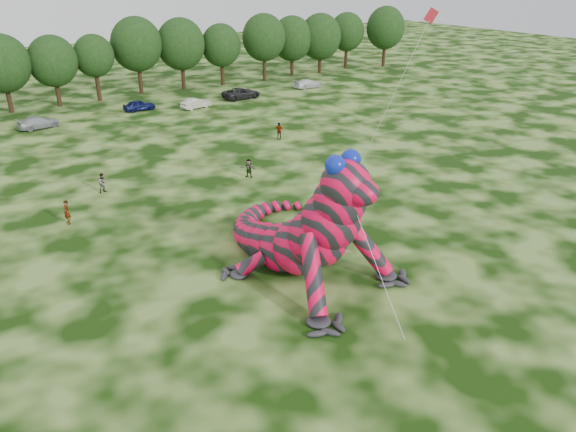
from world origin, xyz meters
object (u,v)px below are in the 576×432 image
(car_3, at_px, (38,123))
(car_6, at_px, (241,93))
(tree_12, at_px, (222,55))
(inflatable_gecko, at_px, (286,206))
(car_7, at_px, (308,84))
(tree_16, at_px, (347,40))
(flying_kite, at_px, (424,30))
(tree_8, at_px, (54,71))
(tree_17, at_px, (385,36))
(tree_10, at_px, (138,56))
(car_5, at_px, (196,103))
(spectator_0, at_px, (67,212))
(tree_13, at_px, (264,47))
(tree_15, at_px, (320,43))
(spectator_5, at_px, (249,168))
(spectator_1, at_px, (103,183))
(tree_7, at_px, (4,74))
(tree_14, at_px, (292,46))
(car_4, at_px, (139,105))
(spectator_3, at_px, (279,131))
(tree_11, at_px, (181,54))
(tree_9, at_px, (95,68))

(car_3, height_order, car_6, car_6)
(tree_12, bearing_deg, inflatable_gecko, -113.92)
(car_7, bearing_deg, tree_16, -56.08)
(flying_kite, relative_size, car_6, 2.76)
(tree_8, distance_m, tree_17, 56.17)
(tree_10, bearing_deg, tree_12, -3.80)
(tree_8, distance_m, car_5, 18.35)
(tree_17, xyz_separation_m, spectator_0, (-64.63, -37.53, -4.26))
(tree_16, distance_m, car_7, 19.83)
(tree_13, relative_size, tree_15, 1.05)
(tree_13, distance_m, spectator_0, 55.19)
(spectator_5, bearing_deg, car_5, 126.76)
(spectator_1, bearing_deg, tree_8, 66.59)
(inflatable_gecko, bearing_deg, tree_10, 64.64)
(tree_7, distance_m, car_5, 23.15)
(tree_12, xyz_separation_m, tree_14, (13.45, 0.98, 0.21))
(spectator_1, bearing_deg, car_7, 17.25)
(tree_12, xyz_separation_m, spectator_0, (-32.69, -38.60, -3.60))
(car_4, bearing_deg, car_5, -116.59)
(tree_16, distance_m, spectator_1, 64.96)
(flying_kite, bearing_deg, tree_7, 112.38)
(tree_14, height_order, spectator_3, tree_14)
(tree_11, xyz_separation_m, tree_13, (13.35, -1.07, 0.03))
(tree_16, distance_m, car_4, 43.40)
(tree_12, xyz_separation_m, tree_17, (31.94, -1.08, 0.66))
(tree_11, height_order, tree_14, tree_11)
(tree_7, xyz_separation_m, spectator_3, (21.39, -28.28, -3.85))
(spectator_0, xyz_separation_m, spectator_1, (3.97, 4.57, -0.07))
(tree_12, xyz_separation_m, tree_16, (25.44, 1.63, 0.20))
(tree_10, distance_m, spectator_3, 30.62)
(tree_17, bearing_deg, tree_11, 177.70)
(tree_12, height_order, spectator_0, tree_12)
(tree_11, height_order, car_4, tree_11)
(tree_16, distance_m, car_5, 38.12)
(tree_8, xyz_separation_m, tree_15, (42.69, 0.79, 0.35))
(spectator_3, bearing_deg, tree_10, 143.25)
(tree_16, bearing_deg, tree_14, -176.90)
(car_3, bearing_deg, spectator_5, -166.17)
(tree_14, xyz_separation_m, car_3, (-42.30, -11.60, -4.04))
(spectator_3, distance_m, spectator_5, 11.81)
(inflatable_gecko, distance_m, tree_11, 55.74)
(tree_12, distance_m, tree_15, 18.46)
(tree_9, distance_m, tree_11, 12.77)
(tree_11, bearing_deg, tree_12, -4.18)
(tree_8, relative_size, car_5, 2.24)
(tree_12, bearing_deg, tree_13, -4.92)
(car_5, relative_size, spectator_0, 2.26)
(tree_15, bearing_deg, spectator_0, -142.94)
(inflatable_gecko, bearing_deg, spectator_0, 109.79)
(car_3, distance_m, spectator_1, 23.41)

